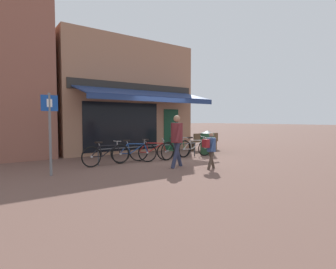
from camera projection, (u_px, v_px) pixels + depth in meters
The scene contains 13 objects.
ground_plane at pixel (169, 159), 10.55m from camera, with size 160.00×160.00×0.00m, color brown.
shop_front at pixel (123, 98), 13.55m from camera, with size 6.70×4.93×5.42m.
bike_rack_rail at pixel (152, 148), 10.16m from camera, with size 4.44×0.04×0.57m.
bicycle_black at pixel (106, 155), 8.95m from camera, with size 1.78×0.52×0.83m.
bicycle_blue at pixel (134, 152), 9.60m from camera, with size 1.60×0.81×0.86m.
bicycle_red at pixel (152, 151), 9.92m from camera, with size 1.63×0.91×0.86m.
bicycle_green at pixel (176, 149), 10.46m from camera, with size 1.73×0.54×0.87m.
bicycle_silver at pixel (195, 148), 11.02m from camera, with size 1.79×0.56×0.87m.
pedestrian_adult at pixel (177, 136), 8.58m from camera, with size 0.61×0.61×1.73m.
pedestrian_child at pixel (210, 146), 8.31m from camera, with size 0.51×0.41×1.17m.
litter_bin at pixel (207, 142), 11.81m from camera, with size 0.63×0.63×1.08m.
parking_sign at pixel (50, 125), 7.25m from camera, with size 0.44×0.07×2.31m.
park_bench at pixel (204, 141), 13.62m from camera, with size 1.63×0.54×0.87m.
Camera 1 is at (-6.13, -8.50, 1.57)m, focal length 28.00 mm.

